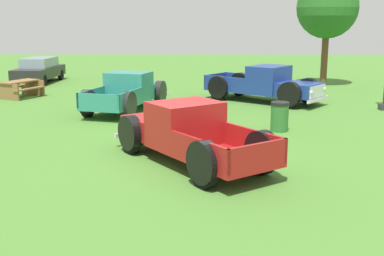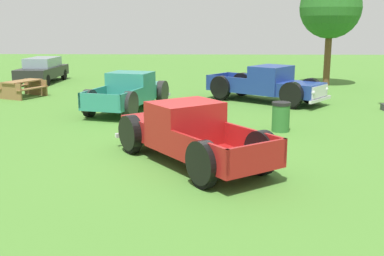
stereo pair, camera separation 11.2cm
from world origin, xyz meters
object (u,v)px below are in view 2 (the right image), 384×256
(pickup_truck_foreground, at_px, (184,132))
(sedan_distant_a, at_px, (42,69))
(trash_can, at_px, (281,117))
(pickup_truck_behind_right, at_px, (272,85))
(picnic_table, at_px, (23,87))
(pickup_truck_behind_left, at_px, (132,92))
(oak_tree_east, at_px, (331,8))

(pickup_truck_foreground, relative_size, sedan_distant_a, 1.16)
(pickup_truck_foreground, distance_m, trash_can, 4.45)
(pickup_truck_foreground, bearing_deg, trash_can, 48.46)
(pickup_truck_behind_right, bearing_deg, trash_can, -94.86)
(pickup_truck_behind_right, xyz_separation_m, sedan_distant_a, (-12.31, 6.76, -0.01))
(sedan_distant_a, bearing_deg, picnic_table, -80.35)
(picnic_table, bearing_deg, pickup_truck_behind_left, -28.00)
(pickup_truck_behind_left, relative_size, oak_tree_east, 0.89)
(picnic_table, bearing_deg, pickup_truck_foreground, -51.86)
(oak_tree_east, bearing_deg, pickup_truck_behind_right, -122.91)
(pickup_truck_foreground, height_order, sedan_distant_a, pickup_truck_foreground)
(pickup_truck_behind_right, bearing_deg, pickup_truck_foreground, -111.01)
(pickup_truck_behind_right, height_order, oak_tree_east, oak_tree_east)
(picnic_table, bearing_deg, sedan_distant_a, 99.65)
(trash_can, bearing_deg, sedan_distant_a, 133.79)
(picnic_table, bearing_deg, oak_tree_east, 17.10)
(pickup_truck_behind_left, xyz_separation_m, oak_tree_east, (9.64, 7.60, 3.44))
(pickup_truck_behind_left, relative_size, pickup_truck_behind_right, 0.98)
(oak_tree_east, bearing_deg, pickup_truck_foreground, -116.04)
(pickup_truck_behind_right, relative_size, oak_tree_east, 0.90)
(pickup_truck_behind_left, distance_m, sedan_distant_a, 10.68)
(pickup_truck_foreground, bearing_deg, oak_tree_east, 63.96)
(pickup_truck_foreground, bearing_deg, picnic_table, 128.14)
(sedan_distant_a, distance_m, trash_can, 17.11)
(pickup_truck_foreground, height_order, pickup_truck_behind_left, pickup_truck_foreground)
(picnic_table, relative_size, trash_can, 2.37)
(sedan_distant_a, distance_m, oak_tree_east, 16.49)
(picnic_table, height_order, oak_tree_east, oak_tree_east)
(sedan_distant_a, height_order, oak_tree_east, oak_tree_east)
(pickup_truck_behind_left, distance_m, pickup_truck_behind_right, 6.10)
(pickup_truck_behind_left, bearing_deg, sedan_distant_a, 127.29)
(pickup_truck_foreground, xyz_separation_m, sedan_distant_a, (-8.89, 15.68, 0.03))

